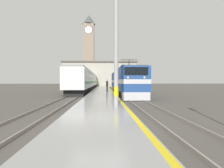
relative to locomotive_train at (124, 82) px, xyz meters
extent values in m
plane|color=#514C47|center=(-3.36, 11.39, -1.87)|extent=(200.00, 200.00, 0.00)
cube|color=#999999|center=(-3.36, 6.39, -1.65)|extent=(3.31, 140.00, 0.44)
cube|color=yellow|center=(-1.85, 6.39, -1.43)|extent=(0.20, 140.00, 0.00)
cube|color=#514C47|center=(0.00, 6.39, -1.86)|extent=(2.83, 140.00, 0.02)
cube|color=gray|center=(-0.72, 6.39, -1.78)|extent=(0.07, 140.00, 0.14)
cube|color=gray|center=(0.72, 6.39, -1.78)|extent=(0.07, 140.00, 0.14)
cube|color=#514C47|center=(-6.89, 6.39, -1.86)|extent=(2.84, 140.00, 0.02)
cube|color=gray|center=(-7.60, 6.39, -1.78)|extent=(0.07, 140.00, 0.14)
cube|color=gray|center=(-6.17, 6.39, -1.78)|extent=(0.07, 140.00, 0.14)
cube|color=black|center=(0.00, 0.04, -1.42)|extent=(2.46, 17.58, 0.90)
cube|color=#23478C|center=(0.00, 0.04, 0.32)|extent=(2.90, 19.11, 2.58)
cube|color=silver|center=(0.00, 0.04, 0.06)|extent=(2.92, 19.13, 0.44)
cube|color=silver|center=(0.00, -9.36, -1.38)|extent=(2.76, 0.30, 0.81)
cube|color=black|center=(0.00, -9.45, 1.06)|extent=(2.32, 0.12, 0.80)
sphere|color=white|center=(-0.80, -9.49, 0.45)|extent=(0.20, 0.20, 0.20)
sphere|color=white|center=(0.80, -9.49, 0.45)|extent=(0.20, 0.20, 0.20)
cube|color=#4C4C51|center=(0.00, 0.04, 1.67)|extent=(2.61, 18.16, 0.12)
cylinder|color=#333333|center=(0.00, -5.09, 2.23)|extent=(0.06, 0.63, 1.03)
cylinder|color=#333333|center=(0.00, -4.39, 2.23)|extent=(0.06, 0.63, 1.03)
cube|color=#262626|center=(0.00, -4.74, 2.73)|extent=(2.03, 0.08, 0.06)
cube|color=black|center=(-6.89, 15.72, -1.42)|extent=(2.46, 39.99, 0.90)
cube|color=silver|center=(-6.89, 15.72, 0.44)|extent=(2.90, 41.66, 2.82)
cube|color=black|center=(-6.89, 15.72, 1.00)|extent=(2.92, 40.82, 0.64)
cube|color=#338442|center=(-6.89, 15.72, -0.13)|extent=(2.92, 40.82, 0.36)
cube|color=gray|center=(-6.89, 15.72, 1.95)|extent=(2.67, 41.66, 0.20)
cylinder|color=#9E9EA3|center=(-2.39, -15.60, 3.01)|extent=(0.27, 0.27, 8.89)
cylinder|color=yellow|center=(-2.39, -15.60, -0.53)|extent=(0.29, 0.29, 0.60)
cylinder|color=#23232D|center=(-2.60, 0.11, -1.02)|extent=(0.26, 0.26, 0.84)
cylinder|color=black|center=(-2.60, 0.11, -0.25)|extent=(0.34, 0.34, 0.70)
sphere|color=tan|center=(-2.60, 0.11, 0.21)|extent=(0.23, 0.23, 0.23)
cube|color=gray|center=(-9.09, 46.52, 10.84)|extent=(4.17, 4.17, 25.43)
cylinder|color=black|center=(-9.09, 44.42, 20.65)|extent=(3.22, 0.06, 3.22)
cylinder|color=white|center=(-9.09, 44.39, 20.65)|extent=(2.92, 0.10, 2.92)
cone|color=#47514C|center=(-9.09, 46.52, 25.44)|extent=(5.21, 5.21, 3.75)
cube|color=#B7B2A3|center=(-4.45, 39.54, 2.37)|extent=(26.05, 9.46, 8.49)
cube|color=#564C47|center=(-4.45, 39.54, 6.87)|extent=(26.65, 10.06, 0.50)
camera|label=1|loc=(-3.16, -26.12, 0.10)|focal=28.00mm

